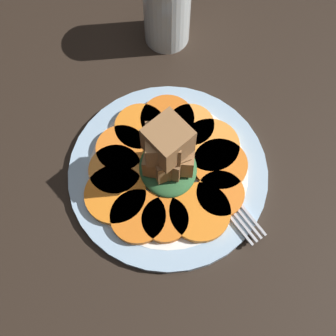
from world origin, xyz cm
name	(u,v)px	position (x,y,z in cm)	size (l,w,h in cm)	color
table_slab	(168,177)	(0.00, 0.00, 1.00)	(120.00, 120.00, 2.00)	black
plate	(168,173)	(0.00, 0.00, 2.52)	(25.32, 25.32, 1.05)	#99B7D1
carrot_slice_0	(167,120)	(7.02, -1.29, 3.56)	(7.08, 7.08, 0.93)	orange
carrot_slice_1	(140,127)	(6.58, 2.40, 3.56)	(6.66, 6.66, 0.93)	orange
carrot_slice_2	(121,149)	(3.97, 5.31, 3.56)	(6.44, 6.44, 0.93)	orange
carrot_slice_3	(115,170)	(1.23, 6.50, 3.56)	(6.64, 6.64, 0.93)	orange
carrot_slice_4	(115,195)	(-2.02, 6.97, 3.56)	(7.60, 7.60, 0.93)	orange
carrot_slice_5	(138,217)	(-5.33, 4.72, 3.56)	(6.75, 6.75, 0.93)	orange
carrot_slice_6	(165,220)	(-6.33, 1.60, 3.56)	(5.66, 5.66, 0.93)	orange
carrot_slice_7	(200,212)	(-6.19, -2.70, 3.56)	(7.45, 7.45, 0.93)	orange
carrot_slice_8	(220,194)	(-4.42, -5.65, 3.56)	(5.92, 5.92, 0.93)	orange
carrot_slice_9	(220,165)	(-0.59, -6.56, 3.56)	(6.92, 6.92, 0.93)	orange
carrot_slice_10	(210,146)	(2.20, -5.97, 3.56)	(7.46, 7.46, 0.93)	orange
carrot_slice_11	(191,126)	(5.53, -4.11, 3.56)	(6.13, 6.13, 0.93)	#F99539
center_pile	(168,156)	(0.04, 0.03, 7.64)	(7.95, 7.15, 10.83)	#2D6033
fork	(211,181)	(-2.43, -5.02, 3.30)	(18.56, 9.67, 0.40)	#B2B2B7
water_glass	(167,9)	(21.49, -4.07, 7.78)	(6.47, 6.47, 11.56)	silver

